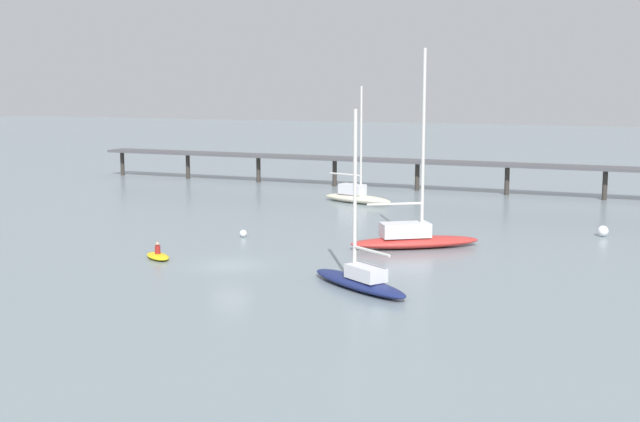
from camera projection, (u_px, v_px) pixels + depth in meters
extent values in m
plane|color=gray|center=(231.00, 266.00, 53.52)|extent=(400.00, 400.00, 0.00)
cube|color=#4C4C51|center=(417.00, 161.00, 91.24)|extent=(80.15, 3.70, 0.30)
cylinder|color=#38332D|center=(122.00, 163.00, 106.76)|extent=(0.50, 0.50, 3.03)
cylinder|color=#38332D|center=(188.00, 166.00, 102.94)|extent=(0.50, 0.50, 3.03)
cylinder|color=#38332D|center=(258.00, 170.00, 99.13)|extent=(0.50, 0.50, 3.03)
cylinder|color=#38332D|center=(335.00, 173.00, 95.31)|extent=(0.50, 0.50, 3.03)
cylinder|color=#38332D|center=(417.00, 177.00, 91.49)|extent=(0.50, 0.50, 3.03)
cylinder|color=#38332D|center=(507.00, 181.00, 87.67)|extent=(0.50, 0.50, 3.03)
cylinder|color=#38332D|center=(605.00, 185.00, 83.86)|extent=(0.50, 0.50, 3.03)
ellipsoid|color=navy|center=(359.00, 283.00, 47.47)|extent=(7.79, 5.89, 0.65)
cube|color=silver|center=(366.00, 273.00, 46.83)|extent=(2.74, 2.38, 0.77)
cylinder|color=silver|center=(355.00, 194.00, 47.04)|extent=(0.22, 0.22, 9.48)
cylinder|color=silver|center=(372.00, 251.00, 46.22)|extent=(2.72, 1.83, 0.17)
ellipsoid|color=beige|center=(357.00, 199.00, 81.88)|extent=(8.00, 3.98, 0.82)
cube|color=silver|center=(352.00, 189.00, 82.13)|extent=(2.80, 1.98, 0.99)
cylinder|color=silver|center=(361.00, 141.00, 80.79)|extent=(0.21, 0.21, 10.53)
cylinder|color=silver|center=(345.00, 174.00, 82.48)|extent=(3.72, 1.21, 0.17)
ellipsoid|color=red|center=(415.00, 242.00, 59.41)|extent=(9.12, 7.27, 0.80)
cube|color=silver|center=(405.00, 230.00, 59.13)|extent=(3.78, 3.31, 1.01)
cylinder|color=silver|center=(423.00, 144.00, 58.46)|extent=(0.23, 0.23, 13.16)
cylinder|color=silver|center=(395.00, 204.00, 58.69)|extent=(3.44, 2.43, 0.19)
ellipsoid|color=yellow|center=(158.00, 256.00, 55.62)|extent=(2.89, 2.59, 0.35)
cylinder|color=maroon|center=(158.00, 250.00, 55.55)|extent=(0.50, 0.50, 0.55)
sphere|color=tan|center=(157.00, 244.00, 55.49)|extent=(0.24, 0.24, 0.24)
sphere|color=silver|center=(603.00, 231.00, 63.82)|extent=(0.83, 0.83, 0.83)
sphere|color=silver|center=(243.00, 233.00, 63.57)|extent=(0.56, 0.56, 0.56)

